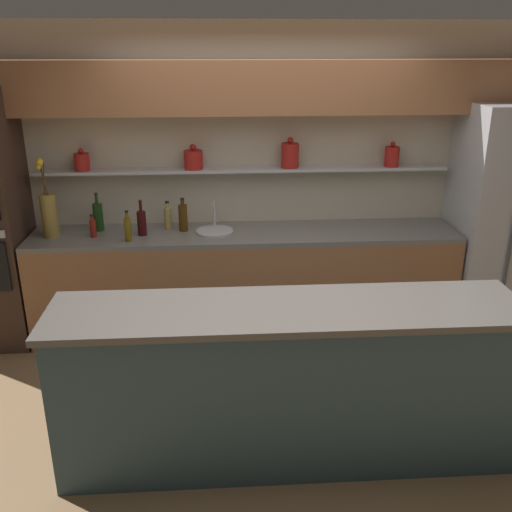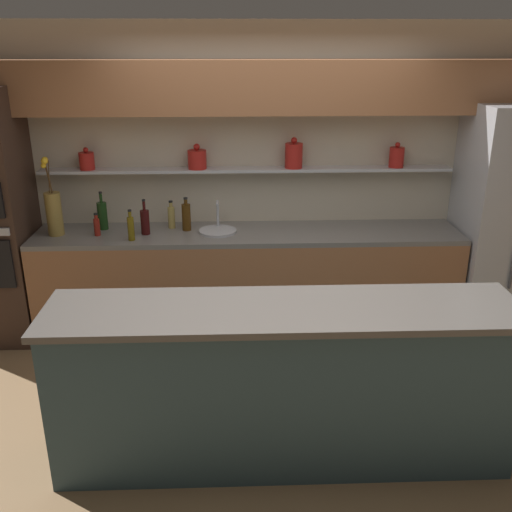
# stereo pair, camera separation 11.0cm
# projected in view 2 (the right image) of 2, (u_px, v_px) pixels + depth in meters

# --- Properties ---
(ground_plane) EXTENTS (12.00, 12.00, 0.00)m
(ground_plane) POSITION_uv_depth(u_px,v_px,m) (277.00, 411.00, 3.99)
(ground_plane) COLOR olive
(back_wall_unit) EXTENTS (5.20, 0.44, 2.60)m
(back_wall_unit) POSITION_uv_depth(u_px,v_px,m) (266.00, 151.00, 4.88)
(back_wall_unit) COLOR beige
(back_wall_unit) RESTS_ON ground_plane
(back_counter_unit) EXTENTS (3.60, 0.62, 0.92)m
(back_counter_unit) POSITION_uv_depth(u_px,v_px,m) (248.00, 282.00, 4.99)
(back_counter_unit) COLOR #99603D
(back_counter_unit) RESTS_ON ground_plane
(island_counter) EXTENTS (2.74, 0.61, 1.02)m
(island_counter) POSITION_uv_depth(u_px,v_px,m) (283.00, 384.00, 3.41)
(island_counter) COLOR #334C56
(island_counter) RESTS_ON ground_plane
(flower_vase) EXTENTS (0.13, 0.15, 0.66)m
(flower_vase) POSITION_uv_depth(u_px,v_px,m) (54.00, 211.00, 4.68)
(flower_vase) COLOR olive
(flower_vase) RESTS_ON back_counter_unit
(sink_fixture) EXTENTS (0.32, 0.32, 0.25)m
(sink_fixture) POSITION_uv_depth(u_px,v_px,m) (218.00, 229.00, 4.81)
(sink_fixture) COLOR #B7B7BC
(sink_fixture) RESTS_ON back_counter_unit
(bottle_wine_0) EXTENTS (0.07, 0.07, 0.30)m
(bottle_wine_0) POSITION_uv_depth(u_px,v_px,m) (145.00, 221.00, 4.73)
(bottle_wine_0) COLOR #380C0C
(bottle_wine_0) RESTS_ON back_counter_unit
(bottle_oil_1) EXTENTS (0.05, 0.05, 0.26)m
(bottle_oil_1) POSITION_uv_depth(u_px,v_px,m) (131.00, 228.00, 4.59)
(bottle_oil_1) COLOR brown
(bottle_oil_1) RESTS_ON back_counter_unit
(bottle_spirit_2) EXTENTS (0.06, 0.06, 0.24)m
(bottle_spirit_2) POSITION_uv_depth(u_px,v_px,m) (171.00, 217.00, 4.89)
(bottle_spirit_2) COLOR tan
(bottle_spirit_2) RESTS_ON back_counter_unit
(bottle_wine_3) EXTENTS (0.08, 0.08, 0.33)m
(bottle_wine_3) POSITION_uv_depth(u_px,v_px,m) (102.00, 215.00, 4.85)
(bottle_wine_3) COLOR #193814
(bottle_wine_3) RESTS_ON back_counter_unit
(bottle_spirit_4) EXTENTS (0.07, 0.07, 0.29)m
(bottle_spirit_4) POSITION_uv_depth(u_px,v_px,m) (186.00, 217.00, 4.83)
(bottle_spirit_4) COLOR #4C2D0C
(bottle_spirit_4) RESTS_ON back_counter_unit
(bottle_sauce_5) EXTENTS (0.05, 0.05, 0.19)m
(bottle_sauce_5) POSITION_uv_depth(u_px,v_px,m) (97.00, 226.00, 4.71)
(bottle_sauce_5) COLOR maroon
(bottle_sauce_5) RESTS_ON back_counter_unit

